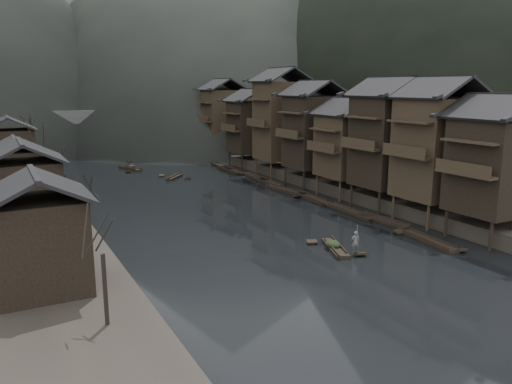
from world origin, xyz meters
TOP-DOWN VIEW (x-y plane):
  - water at (0.00, 0.00)m, footprint 300.00×300.00m
  - right_bank at (35.00, 40.00)m, footprint 40.00×200.00m
  - stilt_houses at (17.28, 19.69)m, footprint 9.00×67.60m
  - left_houses at (-20.50, 20.12)m, footprint 8.10×53.20m
  - bare_trees at (-17.00, 30.86)m, footprint 3.78×74.60m
  - moored_sampans at (11.89, 24.74)m, footprint 3.02×67.35m
  - midriver_boats at (-1.76, 53.77)m, footprint 10.36×44.45m
  - stone_bridge at (-0.00, 72.00)m, footprint 40.00×6.00m
  - hero_sampan at (2.63, -4.04)m, footprint 2.87×5.49m
  - cargo_heap at (2.54, -3.80)m, footprint 1.22×1.59m
  - boatman at (3.32, -5.85)m, footprint 0.79×0.65m
  - bamboo_pole at (3.52, -5.85)m, footprint 1.73×1.90m

SIDE VIEW (x-z plane):
  - water at x=0.00m, z-range 0.00..0.00m
  - moored_sampans at x=11.89m, z-range -0.03..0.44m
  - midriver_boats at x=-1.76m, z-range -0.02..0.43m
  - hero_sampan at x=2.63m, z-range -0.02..0.42m
  - cargo_heap at x=2.54m, z-range 0.44..1.17m
  - right_bank at x=35.00m, z-range 0.00..1.80m
  - boatman at x=3.32m, z-range 0.44..2.31m
  - bamboo_pole at x=3.52m, z-range 2.31..5.49m
  - stone_bridge at x=0.00m, z-range 0.61..9.61m
  - left_houses at x=-20.50m, z-range 1.30..10.02m
  - bare_trees at x=-17.00m, z-range 2.50..10.06m
  - stilt_houses at x=17.28m, z-range 0.71..17.56m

